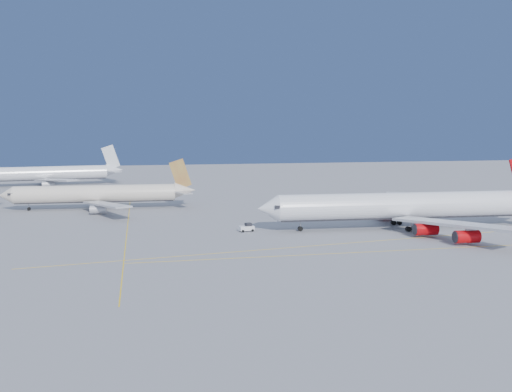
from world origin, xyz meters
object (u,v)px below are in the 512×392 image
object	(u,v)px
airliner_virgin	(406,206)
airliner_etihad	(100,194)
pushback_tug	(247,228)
airliner_third	(47,173)

from	to	relation	value
airliner_virgin	airliner_etihad	size ratio (longest dim) A/B	1.28
airliner_etihad	pushback_tug	distance (m)	58.70
airliner_virgin	pushback_tug	bearing A→B (deg)	177.43
airliner_virgin	pushback_tug	xyz separation A→B (m)	(-39.60, 3.50, -4.61)
airliner_etihad	airliner_virgin	bearing A→B (deg)	-30.45
airliner_third	pushback_tug	distance (m)	135.85
pushback_tug	airliner_etihad	bearing A→B (deg)	117.21
airliner_virgin	airliner_third	size ratio (longest dim) A/B	1.18
airliner_etihad	pushback_tug	xyz separation A→B (m)	(36.95, -45.47, -3.71)
airliner_virgin	pushback_tug	size ratio (longest dim) A/B	19.33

